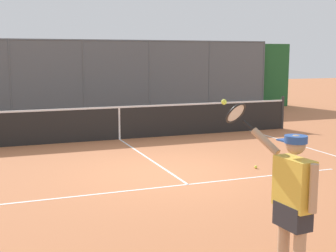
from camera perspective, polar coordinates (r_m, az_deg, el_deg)
The scene contains 6 objects.
ground_plane at distance 9.69m, azimuth 0.27°, elevation -5.78°, with size 60.00×60.00×0.00m, color #B76B42.
court_line_markings at distance 8.52m, azimuth 3.45°, elevation -7.82°, with size 8.69×9.17×0.01m.
fence_backdrop at distance 19.22m, azimuth -10.68°, elevation 5.70°, with size 19.39×1.37×3.01m.
tennis_net at distance 13.42m, azimuth -6.01°, elevation 0.44°, with size 11.17×0.09×1.07m.
tennis_player at distance 5.11m, azimuth 14.96°, elevation -8.54°, with size 0.55×1.34×1.91m.
tennis_ball_near_baseline at distance 10.22m, azimuth 10.73°, elevation -4.97°, with size 0.07×0.07×0.07m, color #D6E042.
Camera 1 is at (3.36, 8.75, 2.45)m, focal length 49.62 mm.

